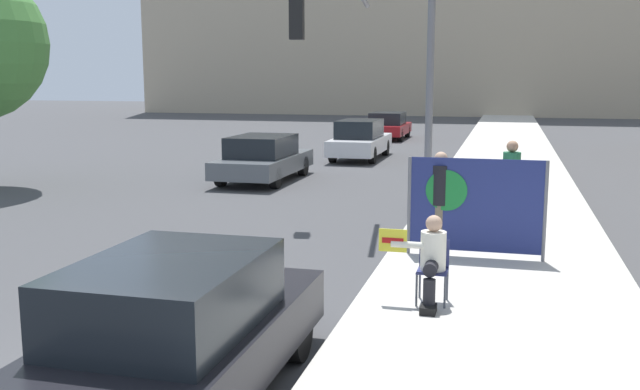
# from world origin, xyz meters

# --- Properties ---
(sidewalk_curb) EXTENTS (3.85, 90.00, 0.18)m
(sidewalk_curb) POSITION_xyz_m (3.93, 15.00, 0.09)
(sidewalk_curb) COLOR beige
(sidewalk_curb) RESTS_ON ground_plane
(seated_protester) EXTENTS (0.92, 0.77, 1.19)m
(seated_protester) POSITION_xyz_m (3.02, 3.32, 0.81)
(seated_protester) COLOR #474C56
(seated_protester) RESTS_ON sidewalk_curb
(jogger_on_sidewalk) EXTENTS (0.34, 0.34, 1.75)m
(jogger_on_sidewalk) POSITION_xyz_m (2.86, 6.14, 1.07)
(jogger_on_sidewalk) COLOR #756651
(jogger_on_sidewalk) RESTS_ON sidewalk_curb
(pedestrian_behind) EXTENTS (0.34, 0.34, 1.77)m
(pedestrian_behind) POSITION_xyz_m (4.03, 8.42, 1.08)
(pedestrian_behind) COLOR #424247
(pedestrian_behind) RESTS_ON sidewalk_curb
(protest_banner) EXTENTS (2.27, 0.06, 1.66)m
(protest_banner) POSITION_xyz_m (3.45, 6.03, 1.06)
(protest_banner) COLOR slate
(protest_banner) RESTS_ON sidewalk_curb
(traffic_light_pole) EXTENTS (3.10, 2.87, 4.93)m
(traffic_light_pole) POSITION_xyz_m (1.11, 9.49, 3.54)
(traffic_light_pole) COLOR slate
(traffic_light_pole) RESTS_ON sidewalk_curb
(parked_car_curbside) EXTENTS (1.79, 4.27, 1.50)m
(parked_car_curbside) POSITION_xyz_m (0.94, 0.07, 0.74)
(parked_car_curbside) COLOR black
(parked_car_curbside) RESTS_ON ground_plane
(car_on_road_nearest) EXTENTS (1.90, 4.60, 1.41)m
(car_on_road_nearest) POSITION_xyz_m (-3.29, 14.70, 0.71)
(car_on_road_nearest) COLOR #565B60
(car_on_road_nearest) RESTS_ON ground_plane
(car_on_road_midblock) EXTENTS (1.73, 4.75, 1.53)m
(car_on_road_midblock) POSITION_xyz_m (-1.61, 21.34, 0.76)
(car_on_road_midblock) COLOR silver
(car_on_road_midblock) RESTS_ON ground_plane
(car_on_road_distant) EXTENTS (1.88, 4.26, 1.38)m
(car_on_road_distant) POSITION_xyz_m (-2.04, 30.58, 0.69)
(car_on_road_distant) COLOR maroon
(car_on_road_distant) RESTS_ON ground_plane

